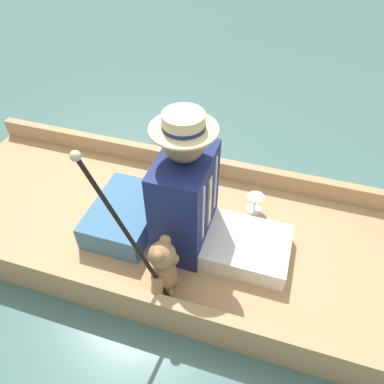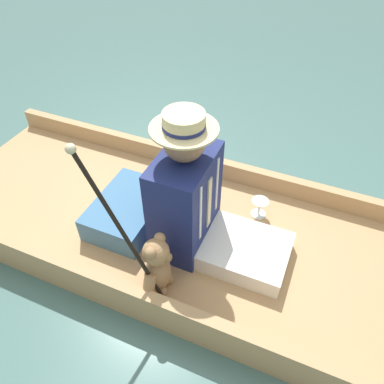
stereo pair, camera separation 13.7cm
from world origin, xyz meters
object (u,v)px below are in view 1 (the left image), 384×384
(teddy_bear, at_px, (164,269))
(seated_person, at_px, (198,204))
(walking_cane, at_px, (123,227))
(wine_glass, at_px, (255,200))

(teddy_bear, bearing_deg, seated_person, 169.45)
(walking_cane, bearing_deg, seated_person, 153.82)
(seated_person, bearing_deg, wine_glass, 149.64)
(wine_glass, relative_size, walking_cane, 0.13)
(teddy_bear, relative_size, wine_glass, 3.13)
(wine_glass, bearing_deg, teddy_bear, -25.25)
(seated_person, relative_size, wine_glass, 7.21)
(seated_person, xyz_separation_m, teddy_bear, (0.35, -0.06, -0.14))
(teddy_bear, relative_size, walking_cane, 0.41)
(seated_person, height_order, walking_cane, walking_cane)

